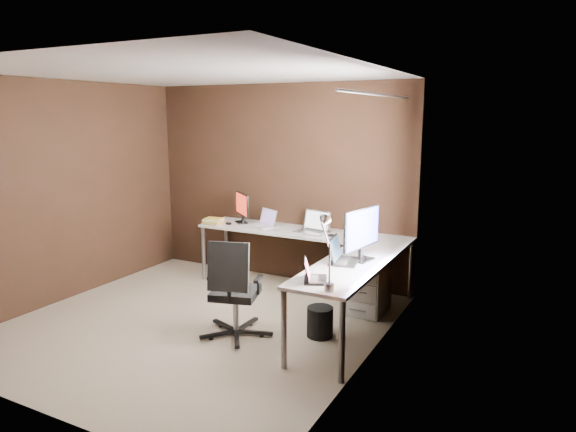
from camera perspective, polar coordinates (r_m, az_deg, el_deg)
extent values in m
cube|color=#9D947A|center=(5.46, -10.20, -11.73)|extent=(3.60, 3.60, 0.00)
cube|color=white|center=(5.06, -11.20, 15.39)|extent=(3.60, 3.60, 0.00)
cube|color=black|center=(6.61, -1.03, 3.69)|extent=(3.60, 0.00, 2.50)
cube|color=black|center=(3.89, -27.19, -2.86)|extent=(3.60, 0.00, 2.50)
cube|color=black|center=(6.37, -23.56, 2.49)|extent=(0.00, 3.60, 2.50)
cube|color=black|center=(4.26, 8.79, -0.61)|extent=(0.00, 3.60, 2.50)
cube|color=white|center=(4.56, 10.14, 2.67)|extent=(0.00, 1.00, 1.30)
cube|color=#DD561A|center=(3.93, 6.34, -1.53)|extent=(0.01, 0.35, 2.00)
cube|color=#DD561A|center=(5.29, 12.02, 1.57)|extent=(0.01, 0.35, 2.00)
cylinder|color=slate|center=(4.53, 10.03, 13.16)|extent=(0.02, 1.90, 0.02)
cube|color=white|center=(6.22, 1.52, -1.78)|extent=(2.65, 0.60, 0.03)
cube|color=white|center=(4.83, 6.65, -5.68)|extent=(0.60, 1.65, 0.03)
cylinder|color=slate|center=(6.75, -9.36, -4.09)|extent=(0.05, 0.05, 0.70)
cylinder|color=slate|center=(7.16, -6.88, -3.14)|extent=(0.05, 0.05, 0.70)
cylinder|color=slate|center=(4.39, -0.47, -12.49)|extent=(0.05, 0.05, 0.70)
cylinder|color=slate|center=(4.19, 6.02, -13.74)|extent=(0.05, 0.05, 0.70)
cylinder|color=slate|center=(6.14, 13.50, -5.81)|extent=(0.05, 0.05, 0.70)
cube|color=white|center=(5.68, 8.70, -7.55)|extent=(0.42, 0.50, 0.60)
cube|color=black|center=(6.70, -5.22, -0.70)|extent=(0.23, 0.22, 0.01)
cube|color=black|center=(6.69, -5.06, -0.25)|extent=(0.05, 0.05, 0.09)
cube|color=black|center=(6.66, -5.09, 1.33)|extent=(0.36, 0.31, 0.29)
cube|color=red|center=(6.65, -5.21, 1.32)|extent=(0.32, 0.27, 0.26)
cube|color=black|center=(5.02, 8.29, -4.82)|extent=(0.19, 0.26, 0.01)
cube|color=black|center=(5.01, 8.11, -4.11)|extent=(0.04, 0.06, 0.11)
cube|color=black|center=(4.95, 8.19, -1.35)|extent=(0.14, 0.62, 0.39)
cube|color=#2121A0|center=(4.95, 8.34, -1.37)|extent=(0.11, 0.58, 0.36)
cube|color=white|center=(6.45, -2.83, -1.12)|extent=(0.38, 0.34, 0.02)
cube|color=white|center=(6.47, -2.21, -0.11)|extent=(0.31, 0.20, 0.20)
cube|color=slate|center=(6.47, -2.25, -0.11)|extent=(0.27, 0.17, 0.17)
cube|color=silver|center=(6.14, 2.69, -1.76)|extent=(0.42, 0.33, 0.02)
cube|color=silver|center=(6.19, 3.25, -0.46)|extent=(0.39, 0.14, 0.24)
cube|color=silver|center=(6.19, 3.22, -0.47)|extent=(0.34, 0.12, 0.20)
cube|color=black|center=(4.94, 6.34, -5.03)|extent=(0.31, 0.40, 0.02)
cube|color=black|center=(4.92, 5.27, -3.61)|extent=(0.13, 0.37, 0.22)
cube|color=#182738|center=(4.92, 5.34, -3.62)|extent=(0.11, 0.32, 0.19)
cube|color=black|center=(4.39, 3.07, -7.08)|extent=(0.29, 0.33, 0.02)
cube|color=black|center=(4.36, 2.12, -5.91)|extent=(0.16, 0.27, 0.17)
cube|color=#C15772|center=(4.36, 2.20, -5.91)|extent=(0.14, 0.24, 0.15)
cube|color=tan|center=(6.66, -8.28, -0.79)|extent=(0.25, 0.21, 0.02)
cube|color=gold|center=(6.66, -8.28, -0.60)|extent=(0.23, 0.18, 0.02)
cube|color=white|center=(6.65, -8.29, -0.43)|extent=(0.25, 0.21, 0.02)
cube|color=gold|center=(6.65, -8.29, -0.30)|extent=(0.24, 0.20, 0.01)
ellipsoid|color=black|center=(6.58, -6.63, -0.83)|extent=(0.10, 0.07, 0.04)
ellipsoid|color=black|center=(5.92, 4.85, -2.16)|extent=(0.10, 0.06, 0.04)
cylinder|color=slate|center=(4.14, 4.59, -7.91)|extent=(0.08, 0.08, 0.06)
cylinder|color=slate|center=(4.08, 4.64, -5.34)|extent=(0.02, 0.02, 0.33)
cylinder|color=slate|center=(4.07, 4.20, -2.11)|extent=(0.02, 0.18, 0.24)
cone|color=slate|center=(4.13, 3.96, -0.74)|extent=(0.10, 0.13, 0.13)
cylinder|color=slate|center=(5.08, -5.82, -10.62)|extent=(0.05, 0.05, 0.35)
cube|color=black|center=(5.01, -5.86, -8.48)|extent=(0.52, 0.52, 0.07)
cube|color=black|center=(4.73, -6.64, -5.63)|extent=(0.40, 0.21, 0.46)
cylinder|color=black|center=(5.07, 3.58, -11.65)|extent=(0.31, 0.31, 0.29)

